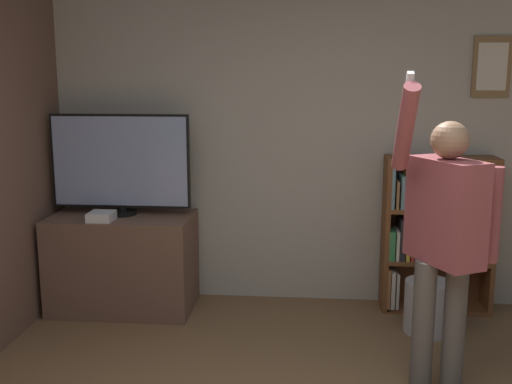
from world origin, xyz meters
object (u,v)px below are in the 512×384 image
game_console (101,216)px  bookshelf (427,234)px  person (444,231)px  television (121,163)px  waste_bin (428,307)px

game_console → bookshelf: (2.51, 0.38, -0.18)m
bookshelf → person: (-0.17, -1.31, 0.36)m
television → game_console: television is taller
television → person: person is taller
bookshelf → waste_bin: (-0.06, -0.47, -0.43)m
game_console → bookshelf: 2.55m
bookshelf → waste_bin: size_ratio=3.22×
game_console → waste_bin: (2.46, -0.08, -0.61)m
television → bookshelf: television is taller
television → waste_bin: television is taller
person → waste_bin: size_ratio=4.86×
bookshelf → person: size_ratio=0.66×
television → waste_bin: 2.58m
television → game_console: 0.45m
game_console → person: bearing=-21.4°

